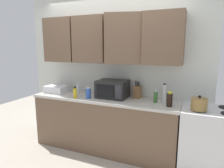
{
  "coord_description": "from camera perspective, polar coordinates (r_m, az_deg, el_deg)",
  "views": [
    {
      "loc": [
        1.33,
        -3.13,
        1.7
      ],
      "look_at": [
        0.12,
        -0.25,
        1.12
      ],
      "focal_mm": 31.72,
      "sensor_mm": 36.0,
      "label": 1
    }
  ],
  "objects": [
    {
      "name": "dish_rack",
      "position": [
        3.71,
        -15.6,
        -1.39
      ],
      "size": [
        0.38,
        0.3,
        0.12
      ],
      "primitive_type": "cube",
      "color": "silver",
      "rests_on": "counter_run"
    },
    {
      "name": "bottle_green_oil",
      "position": [
        2.97,
        12.43,
        -3.68
      ],
      "size": [
        0.06,
        0.06,
        0.19
      ],
      "color": "#386B2D",
      "rests_on": "counter_run"
    },
    {
      "name": "bottle_blue_cleaner",
      "position": [
        3.17,
        -6.85,
        -2.58
      ],
      "size": [
        0.08,
        0.08,
        0.18
      ],
      "color": "#2D56B7",
      "rests_on": "counter_run"
    },
    {
      "name": "kettle",
      "position": [
        2.77,
        23.82,
        -5.29
      ],
      "size": [
        0.2,
        0.2,
        0.19
      ],
      "color": "olive",
      "rests_on": "stove_range"
    },
    {
      "name": "bottle_yellow_mustard",
      "position": [
        3.23,
        -10.57,
        -2.45
      ],
      "size": [
        0.06,
        0.06,
        0.18
      ],
      "color": "gold",
      "rests_on": "counter_run"
    },
    {
      "name": "bottle_white_jar",
      "position": [
        3.09,
        14.83,
        -2.4
      ],
      "size": [
        0.06,
        0.06,
        0.27
      ],
      "color": "white",
      "rests_on": "counter_run"
    },
    {
      "name": "microwave",
      "position": [
        3.19,
        0.13,
        -1.43
      ],
      "size": [
        0.48,
        0.37,
        0.28
      ],
      "color": "black",
      "rests_on": "counter_run"
    },
    {
      "name": "knife_block",
      "position": [
        3.18,
        7.32,
        -2.23
      ],
      "size": [
        0.13,
        0.14,
        0.28
      ],
      "color": "brown",
      "rests_on": "counter_run"
    },
    {
      "name": "wall_back_with_cabinets",
      "position": [
        3.34,
        -0.68,
        8.37
      ],
      "size": [
        3.27,
        0.49,
        2.6
      ],
      "color": "silver",
      "rests_on": "ground_plane"
    },
    {
      "name": "bottle_soy_dark",
      "position": [
        2.82,
        16.25,
        -4.32
      ],
      "size": [
        0.08,
        0.08,
        0.21
      ],
      "color": "black",
      "rests_on": "counter_run"
    },
    {
      "name": "counter_run",
      "position": [
        3.37,
        -2.22,
        -11.25
      ],
      "size": [
        2.4,
        0.63,
        0.9
      ],
      "color": "brown",
      "rests_on": "ground_plane"
    },
    {
      "name": "stove_range",
      "position": [
        3.09,
        26.27,
        -14.51
      ],
      "size": [
        0.76,
        0.64,
        0.91
      ],
      "color": "silver",
      "rests_on": "ground_plane"
    },
    {
      "name": "bottle_clear_tall",
      "position": [
        3.51,
        -9.74,
        -1.35
      ],
      "size": [
        0.05,
        0.05,
        0.19
      ],
      "color": "silver",
      "rests_on": "counter_run"
    }
  ]
}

